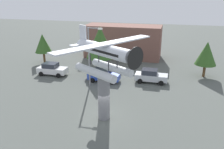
{
  "coord_description": "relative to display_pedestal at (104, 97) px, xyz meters",
  "views": [
    {
      "loc": [
        5.62,
        -18.71,
        11.4
      ],
      "look_at": [
        0.0,
        3.0,
        3.36
      ],
      "focal_mm": 37.42,
      "sensor_mm": 36.0,
      "label": 1
    }
  ],
  "objects": [
    {
      "name": "tree_west",
      "position": [
        -14.78,
        14.88,
        1.1
      ],
      "size": [
        2.71,
        2.71,
        4.87
      ],
      "color": "brown",
      "rests_on": "ground"
    },
    {
      "name": "tree_east",
      "position": [
        -4.13,
        12.3,
        2.36
      ],
      "size": [
        4.01,
        4.01,
        6.85
      ],
      "color": "brown",
      "rests_on": "ground"
    },
    {
      "name": "streetlight_primary",
      "position": [
        -3.85,
        7.38,
        2.09
      ],
      "size": [
        1.84,
        0.28,
        7.41
      ],
      "color": "gray",
      "rests_on": "ground"
    },
    {
      "name": "car_near_white",
      "position": [
        -10.65,
        9.81,
        -1.36
      ],
      "size": [
        4.2,
        2.02,
        1.76
      ],
      "color": "white",
      "rests_on": "ground"
    },
    {
      "name": "display_pedestal",
      "position": [
        0.0,
        0.0,
        0.0
      ],
      "size": [
        1.1,
        1.1,
        4.48
      ],
      "primitive_type": "cylinder",
      "color": "slate",
      "rests_on": "ground"
    },
    {
      "name": "car_far_silver",
      "position": [
        3.35,
        10.49,
        -1.36
      ],
      "size": [
        4.2,
        2.02,
        1.76
      ],
      "color": "silver",
      "rests_on": "ground"
    },
    {
      "name": "ground_plane",
      "position": [
        0.0,
        0.0,
        -2.24
      ],
      "size": [
        140.0,
        140.0,
        0.0
      ],
      "primitive_type": "plane",
      "color": "#515651"
    },
    {
      "name": "tree_center_back",
      "position": [
        10.38,
        14.55,
        1.11
      ],
      "size": [
        2.89,
        2.89,
        4.98
      ],
      "color": "brown",
      "rests_on": "ground"
    },
    {
      "name": "storefront_building",
      "position": [
        -2.88,
        22.0,
        0.63
      ],
      "size": [
        13.41,
        5.09,
        5.74
      ],
      "primitive_type": "cube",
      "color": "brown",
      "rests_on": "ground"
    },
    {
      "name": "floatplane_monument",
      "position": [
        0.11,
        -0.07,
        3.91
      ],
      "size": [
        7.01,
        9.42,
        4.0
      ],
      "rotation": [
        0.0,
        0.0,
        -0.56
      ],
      "color": "silver",
      "rests_on": "display_pedestal"
    },
    {
      "name": "car_mid_blue",
      "position": [
        -2.78,
        9.25,
        -1.36
      ],
      "size": [
        4.2,
        2.02,
        1.76
      ],
      "color": "#2847B7",
      "rests_on": "ground"
    }
  ]
}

